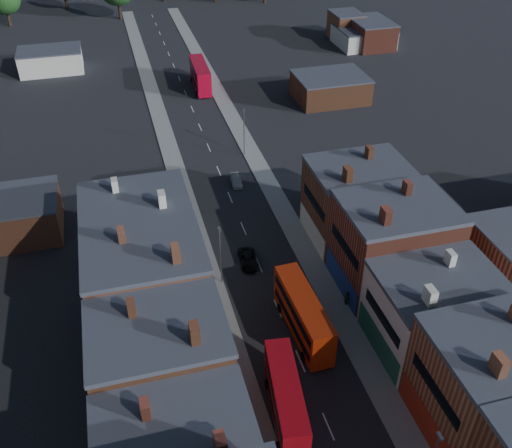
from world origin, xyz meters
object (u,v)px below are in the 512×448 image
bus_0 (286,399)px  car_3 (236,181)px  ped_3 (346,298)px  car_2 (248,259)px  ped_1 (246,434)px  bus_1 (303,314)px  bus_2 (200,75)px

bus_0 → car_3: (5.27, 41.22, -1.96)m
car_3 → ped_3: bearing=-73.7°
car_2 → car_3: size_ratio=1.20×
ped_1 → car_3: bearing=-125.2°
bus_1 → ped_3: bearing=21.9°
car_2 → car_3: car_2 is taller
car_2 → ped_3: bearing=-45.0°
bus_1 → bus_2: (2.00, 69.79, 0.09)m
bus_2 → car_3: size_ratio=3.17×
bus_0 → ped_1: size_ratio=6.18×
bus_0 → car_3: 41.60m
bus_0 → ped_1: bearing=-151.5°
bus_1 → ped_1: bearing=-131.3°
bus_1 → car_3: bearing=87.5°
car_2 → ped_3: 13.47m
car_2 → ped_1: bearing=-101.5°
car_2 → car_3: (2.97, 18.70, -0.08)m
bus_2 → car_2: bus_2 is taller
bus_0 → ped_1: 4.73m
car_3 → bus_2: bearing=92.0°
ped_1 → ped_3: ped_3 is taller
ped_3 → bus_1: bearing=115.9°
car_2 → ped_1: 24.97m
bus_2 → car_2: size_ratio=2.64×
ped_1 → bus_0: bearing=178.0°
car_3 → ped_1: 43.85m
bus_1 → car_2: (-2.70, 12.85, -2.06)m
bus_2 → ped_1: (-11.20, -81.04, -1.78)m
car_3 → bus_1: bearing=-85.9°
bus_1 → ped_3: bus_1 is taller
car_3 → ped_3: (5.93, -28.81, 0.50)m
bus_0 → bus_2: 79.76m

